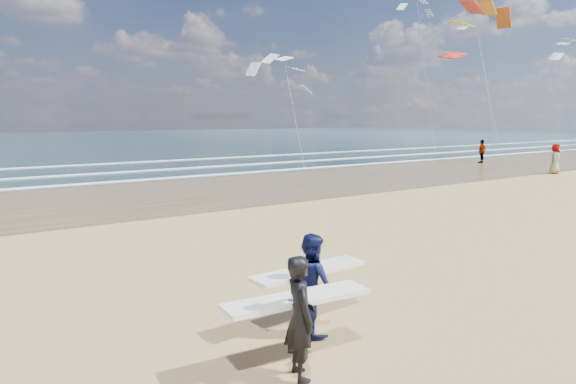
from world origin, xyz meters
TOP-DOWN VIEW (x-y plane):
  - wet_sand_strip at (20.00, 18.00)m, footprint 220.00×12.00m
  - ocean at (20.00, 72.00)m, footprint 220.00×100.00m
  - foam_breakers at (20.00, 28.10)m, footprint 220.00×11.70m
  - surfer_near at (0.54, 0.30)m, footprint 2.24×1.08m
  - surfer_far at (1.56, 1.37)m, footprint 2.22×1.12m
  - beachgoer_0 at (28.32, 11.68)m, footprint 1.05×0.85m
  - beachgoer_1 at (31.16, 18.87)m, footprint 1.10×0.58m
  - kite_0 at (30.00, 18.63)m, footprint 8.03×4.98m
  - kite_1 at (18.33, 26.05)m, footprint 5.62×4.72m
  - kite_2 at (41.13, 26.14)m, footprint 5.98×4.76m
  - kite_5 at (37.65, 30.43)m, footprint 4.74×4.62m

SIDE VIEW (x-z plane):
  - wet_sand_strip at x=20.00m, z-range 0.00..0.01m
  - ocean at x=20.00m, z-range 0.00..0.02m
  - foam_breakers at x=20.00m, z-range 0.02..0.08m
  - surfer_far at x=1.56m, z-range 0.01..1.68m
  - surfer_near at x=0.54m, z-range 0.02..1.73m
  - beachgoer_1 at x=31.16m, z-range 0.00..1.78m
  - beachgoer_0 at x=28.32m, z-range 0.00..1.86m
  - kite_1 at x=18.33m, z-range 0.45..9.38m
  - kite_0 at x=30.00m, z-range 1.59..14.71m
  - kite_5 at x=37.65m, z-range 0.27..16.80m
  - kite_2 at x=41.13m, z-range 0.76..16.44m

